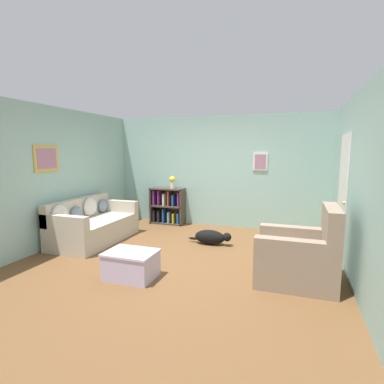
{
  "coord_description": "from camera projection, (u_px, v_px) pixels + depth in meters",
  "views": [
    {
      "loc": [
        1.74,
        -4.65,
        1.78
      ],
      "look_at": [
        0.0,
        0.4,
        1.05
      ],
      "focal_mm": 28.0,
      "sensor_mm": 36.0,
      "label": 1
    }
  ],
  "objects": [
    {
      "name": "ground_plane",
      "position": [
        184.0,
        255.0,
        5.16
      ],
      "size": [
        14.0,
        14.0,
        0.0
      ],
      "primitive_type": "plane",
      "color": "brown"
    },
    {
      "name": "wall_back",
      "position": [
        217.0,
        172.0,
        7.09
      ],
      "size": [
        5.6,
        0.13,
        2.6
      ],
      "color": "#93BCB2",
      "rests_on": "ground_plane"
    },
    {
      "name": "wall_left",
      "position": [
        61.0,
        176.0,
        5.8
      ],
      "size": [
        0.13,
        5.0,
        2.6
      ],
      "color": "#93BCB2",
      "rests_on": "ground_plane"
    },
    {
      "name": "wall_right",
      "position": [
        355.0,
        186.0,
        4.18
      ],
      "size": [
        0.16,
        5.0,
        2.6
      ],
      "color": "#93BCB2",
      "rests_on": "ground_plane"
    },
    {
      "name": "couch",
      "position": [
        92.0,
        225.0,
        5.94
      ],
      "size": [
        0.93,
        1.82,
        0.85
      ],
      "color": "#B7AD99",
      "rests_on": "ground_plane"
    },
    {
      "name": "bookshelf",
      "position": [
        168.0,
        207.0,
        7.38
      ],
      "size": [
        0.84,
        0.34,
        0.89
      ],
      "color": "#42382D",
      "rests_on": "ground_plane"
    },
    {
      "name": "recliner_chair",
      "position": [
        301.0,
        257.0,
        4.04
      ],
      "size": [
        1.03,
        0.86,
        1.07
      ],
      "color": "gray",
      "rests_on": "ground_plane"
    },
    {
      "name": "coffee_table",
      "position": [
        131.0,
        264.0,
        4.22
      ],
      "size": [
        0.7,
        0.52,
        0.38
      ],
      "color": "#BCB2D1",
      "rests_on": "ground_plane"
    },
    {
      "name": "dog",
      "position": [
        211.0,
        237.0,
        5.74
      ],
      "size": [
        0.86,
        0.25,
        0.28
      ],
      "color": "black",
      "rests_on": "ground_plane"
    },
    {
      "name": "vase",
      "position": [
        172.0,
        182.0,
        7.24
      ],
      "size": [
        0.15,
        0.15,
        0.29
      ],
      "color": "silver",
      "rests_on": "bookshelf"
    }
  ]
}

